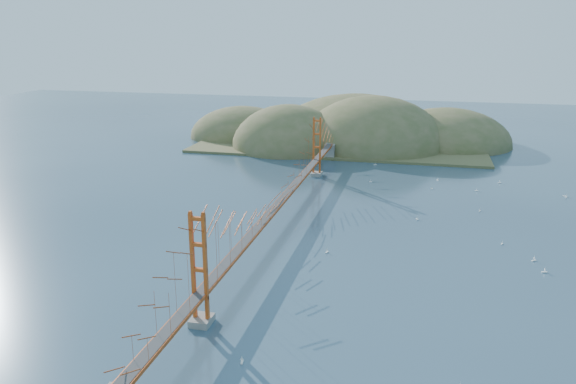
% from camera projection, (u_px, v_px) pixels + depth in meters
% --- Properties ---
extents(ground, '(320.00, 320.00, 0.00)m').
position_uv_depth(ground, '(278.00, 225.00, 83.57)').
color(ground, '#283E51').
rests_on(ground, ground).
extents(bridge, '(2.20, 94.40, 12.00)m').
position_uv_depth(bridge, '(278.00, 179.00, 81.78)').
color(bridge, gray).
rests_on(bridge, ground).
extents(far_headlands, '(84.00, 58.00, 25.00)m').
position_uv_depth(far_headlands, '(352.00, 140.00, 146.98)').
color(far_headlands, olive).
rests_on(far_headlands, ground).
extents(sailboat_12, '(0.65, 0.60, 0.73)m').
position_uv_depth(sailboat_12, '(375.00, 164.00, 120.31)').
color(sailboat_12, white).
rests_on(sailboat_12, ground).
extents(sailboat_4, '(0.48, 0.50, 0.56)m').
position_uv_depth(sailboat_4, '(480.00, 211.00, 89.76)').
color(sailboat_4, white).
rests_on(sailboat_4, ground).
extents(sailboat_10, '(0.55, 0.61, 0.70)m').
position_uv_depth(sailboat_10, '(242.00, 361.00, 49.02)').
color(sailboat_10, white).
rests_on(sailboat_10, ground).
extents(sailboat_17, '(0.58, 0.55, 0.65)m').
position_uv_depth(sailboat_17, '(564.00, 196.00, 97.83)').
color(sailboat_17, white).
rests_on(sailboat_17, ground).
extents(sailboat_2, '(0.65, 0.56, 0.74)m').
position_uv_depth(sailboat_2, '(545.00, 271.00, 67.19)').
color(sailboat_2, white).
rests_on(sailboat_2, ground).
extents(sailboat_7, '(0.56, 0.45, 0.66)m').
position_uv_depth(sailboat_7, '(477.00, 190.00, 100.92)').
color(sailboat_7, white).
rests_on(sailboat_7, ground).
extents(sailboat_0, '(0.59, 0.63, 0.71)m').
position_uv_depth(sailboat_0, '(327.00, 252.00, 73.16)').
color(sailboat_0, white).
rests_on(sailboat_0, ground).
extents(sailboat_9, '(0.50, 0.61, 0.71)m').
position_uv_depth(sailboat_9, '(566.00, 196.00, 97.23)').
color(sailboat_9, white).
rests_on(sailboat_9, ground).
extents(sailboat_8, '(0.60, 0.52, 0.68)m').
position_uv_depth(sailboat_8, '(500.00, 182.00, 106.18)').
color(sailboat_8, white).
rests_on(sailboat_8, ground).
extents(sailboat_1, '(0.60, 0.60, 0.64)m').
position_uv_depth(sailboat_1, '(417.00, 219.00, 85.92)').
color(sailboat_1, white).
rests_on(sailboat_1, ground).
extents(sailboat_14, '(0.53, 0.53, 0.60)m').
position_uv_depth(sailboat_14, '(502.00, 243.00, 75.99)').
color(sailboat_14, white).
rests_on(sailboat_14, ground).
extents(sailboat_16, '(0.57, 0.57, 0.60)m').
position_uv_depth(sailboat_16, '(432.00, 188.00, 102.43)').
color(sailboat_16, white).
rests_on(sailboat_16, ground).
extents(sailboat_3, '(0.51, 0.42, 0.59)m').
position_uv_depth(sailboat_3, '(371.00, 181.00, 106.97)').
color(sailboat_3, white).
rests_on(sailboat_3, ground).
extents(sailboat_extra_0, '(0.59, 0.59, 0.63)m').
position_uv_depth(sailboat_extra_0, '(438.00, 180.00, 108.14)').
color(sailboat_extra_0, white).
rests_on(sailboat_extra_0, ground).
extents(sailboat_extra_1, '(0.67, 0.67, 0.73)m').
position_uv_depth(sailboat_extra_1, '(534.00, 260.00, 70.53)').
color(sailboat_extra_1, white).
rests_on(sailboat_extra_1, ground).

